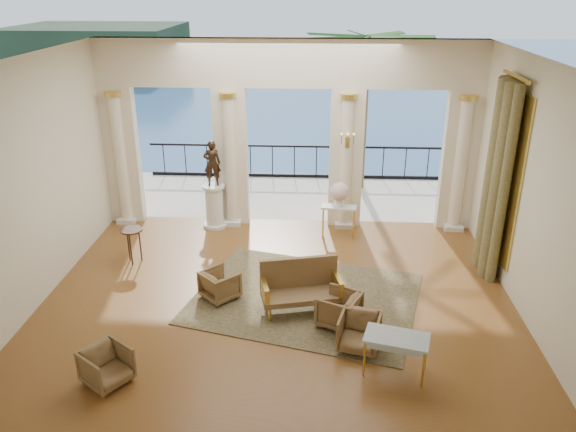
# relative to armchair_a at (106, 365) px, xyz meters

# --- Properties ---
(floor) EXTENTS (9.00, 9.00, 0.00)m
(floor) POSITION_rel_armchair_a_xyz_m (2.42, 2.47, -0.32)
(floor) COLOR #4C200E
(floor) RESTS_ON ground
(room_walls) EXTENTS (9.00, 9.00, 9.00)m
(room_walls) POSITION_rel_armchair_a_xyz_m (2.42, 1.35, 2.55)
(room_walls) COLOR beige
(room_walls) RESTS_ON ground
(arcade) EXTENTS (9.00, 0.56, 4.50)m
(arcade) POSITION_rel_armchair_a_xyz_m (2.42, 6.29, 2.26)
(arcade) COLOR beige
(arcade) RESTS_ON ground
(terrace) EXTENTS (10.00, 3.60, 0.10)m
(terrace) POSITION_rel_armchair_a_xyz_m (2.42, 8.27, -0.37)
(terrace) COLOR beige
(terrace) RESTS_ON ground
(balustrade) EXTENTS (9.00, 0.06, 1.03)m
(balustrade) POSITION_rel_armchair_a_xyz_m (2.42, 9.87, 0.08)
(balustrade) COLOR black
(balustrade) RESTS_ON terrace
(palm_tree) EXTENTS (2.00, 2.00, 4.50)m
(palm_tree) POSITION_rel_armchair_a_xyz_m (4.42, 9.07, 3.77)
(palm_tree) COLOR #4C3823
(palm_tree) RESTS_ON terrace
(headland) EXTENTS (22.00, 18.00, 6.00)m
(headland) POSITION_rel_armchair_a_xyz_m (-27.58, 72.47, -3.32)
(headland) COLOR black
(headland) RESTS_ON sea
(sea) EXTENTS (160.00, 160.00, 0.00)m
(sea) POSITION_rel_armchair_a_xyz_m (2.42, 62.47, -6.32)
(sea) COLOR navy
(sea) RESTS_ON ground
(curtain) EXTENTS (0.33, 1.40, 4.09)m
(curtain) POSITION_rel_armchair_a_xyz_m (6.70, 3.97, 1.69)
(curtain) COLOR brown
(curtain) RESTS_ON ground
(window_frame) EXTENTS (0.04, 1.60, 3.40)m
(window_frame) POSITION_rel_armchair_a_xyz_m (6.89, 3.97, 1.78)
(window_frame) COLOR gold
(window_frame) RESTS_ON room_walls
(wall_sconce) EXTENTS (0.30, 0.11, 0.33)m
(wall_sconce) POSITION_rel_armchair_a_xyz_m (3.82, 5.98, 1.90)
(wall_sconce) COLOR gold
(wall_sconce) RESTS_ON arcade
(rug) EXTENTS (4.84, 4.18, 0.02)m
(rug) POSITION_rel_armchair_a_xyz_m (2.95, 2.62, -0.31)
(rug) COLOR #2F3318
(rug) RESTS_ON ground
(armchair_a) EXTENTS (0.85, 0.86, 0.65)m
(armchair_a) POSITION_rel_armchair_a_xyz_m (0.00, 0.00, 0.00)
(armchair_a) COLOR #48361B
(armchair_a) RESTS_ON ground
(armchair_b) EXTENTS (0.79, 0.76, 0.68)m
(armchair_b) POSITION_rel_armchair_a_xyz_m (3.88, 1.08, 0.01)
(armchair_b) COLOR #48361B
(armchair_b) RESTS_ON ground
(armchair_c) EXTENTS (0.85, 0.87, 0.69)m
(armchair_c) POSITION_rel_armchair_a_xyz_m (3.56, 1.77, 0.02)
(armchair_c) COLOR #48361B
(armchair_c) RESTS_ON ground
(armchair_d) EXTENTS (0.85, 0.85, 0.64)m
(armchair_d) POSITION_rel_armchair_a_xyz_m (1.31, 2.56, -0.01)
(armchair_d) COLOR #48361B
(armchair_d) RESTS_ON ground
(settee) EXTENTS (1.56, 0.94, 0.97)m
(settee) POSITION_rel_armchair_a_xyz_m (2.87, 2.27, 0.15)
(settee) COLOR #48361B
(settee) RESTS_ON ground
(game_table) EXTENTS (1.08, 0.76, 0.67)m
(game_table) POSITION_rel_armchair_a_xyz_m (4.40, 0.47, 0.28)
(game_table) COLOR #9AB3C1
(game_table) RESTS_ON ground
(pedestal) EXTENTS (0.59, 0.59, 1.09)m
(pedestal) POSITION_rel_armchair_a_xyz_m (0.61, 5.97, 0.20)
(pedestal) COLOR silver
(pedestal) RESTS_ON ground
(statue) EXTENTS (0.45, 0.33, 1.12)m
(statue) POSITION_rel_armchair_a_xyz_m (0.61, 5.97, 1.32)
(statue) COLOR #312116
(statue) RESTS_ON pedestal
(console_table) EXTENTS (0.85, 0.41, 0.78)m
(console_table) POSITION_rel_armchair_a_xyz_m (3.66, 5.52, 0.32)
(console_table) COLOR silver
(console_table) RESTS_ON ground
(urn) EXTENTS (0.44, 0.44, 0.58)m
(urn) POSITION_rel_armchair_a_xyz_m (3.66, 5.52, 0.79)
(urn) COLOR white
(urn) RESTS_ON console_table
(side_table) EXTENTS (0.48, 0.48, 0.78)m
(side_table) POSITION_rel_armchair_a_xyz_m (-0.82, 3.96, 0.34)
(side_table) COLOR black
(side_table) RESTS_ON ground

